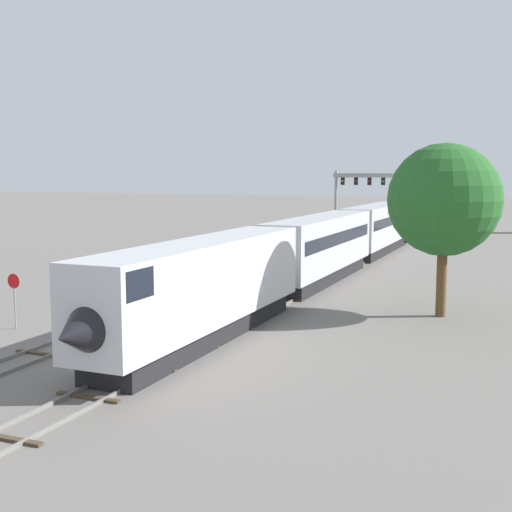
% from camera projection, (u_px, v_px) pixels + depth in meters
% --- Properties ---
extents(ground_plane, '(400.00, 400.00, 0.00)m').
position_uv_depth(ground_plane, '(133.00, 352.00, 29.99)').
color(ground_plane, slate).
extents(track_main, '(2.60, 200.00, 0.16)m').
position_uv_depth(track_main, '(409.00, 236.00, 84.22)').
color(track_main, slate).
rests_on(track_main, ground).
extents(track_near, '(2.60, 160.00, 0.16)m').
position_uv_depth(track_near, '(320.00, 251.00, 67.98)').
color(track_near, slate).
rests_on(track_near, ground).
extents(passenger_train, '(3.04, 114.83, 4.80)m').
position_uv_depth(passenger_train, '(396.00, 221.00, 75.67)').
color(passenger_train, silver).
rests_on(passenger_train, ground).
extents(signal_gantry, '(12.10, 0.49, 8.29)m').
position_uv_depth(signal_gantry, '(383.00, 189.00, 79.12)').
color(signal_gantry, '#999BA0').
rests_on(signal_gantry, ground).
extents(stop_sign, '(0.76, 0.08, 2.88)m').
position_uv_depth(stop_sign, '(14.00, 293.00, 34.11)').
color(stop_sign, gray).
rests_on(stop_sign, ground).
extents(trackside_tree_left, '(6.21, 6.21, 9.62)m').
position_uv_depth(trackside_tree_left, '(444.00, 200.00, 36.61)').
color(trackside_tree_left, brown).
rests_on(trackside_tree_left, ground).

